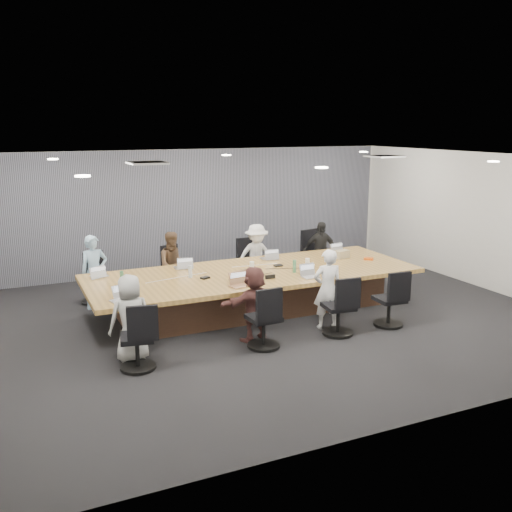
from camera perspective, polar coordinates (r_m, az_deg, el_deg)
name	(u,v)px	position (r m, az deg, el deg)	size (l,w,h in m)	color
floor	(265,318)	(10.16, 0.94, -6.25)	(10.00, 8.00, 0.00)	black
ceiling	(266,158)	(9.60, 1.00, 9.73)	(10.00, 8.00, 0.00)	white
wall_back	(193,210)	(13.45, -6.36, 4.61)	(10.00, 2.80, 0.00)	beige
wall_front	(422,307)	(6.51, 16.25, -4.96)	(10.00, 2.80, 0.00)	beige
wall_right	(484,221)	(12.72, 21.82, 3.26)	(8.00, 2.80, 0.00)	beige
curtain	(194,210)	(13.38, -6.25, 4.56)	(9.80, 0.04, 2.80)	slate
conference_table	(254,289)	(10.47, -0.23, -3.35)	(6.00, 2.20, 0.74)	#472C1F
chair_0	(93,284)	(11.36, -16.03, -2.71)	(0.50, 0.50, 0.74)	black
chair_1	(169,276)	(11.66, -8.66, -1.98)	(0.49, 0.49, 0.73)	black
chair_2	(250,267)	(12.24, -0.62, -1.08)	(0.50, 0.50, 0.74)	black
chair_3	(312,257)	(12.90, 5.61, -0.14)	(0.58, 0.58, 0.85)	black
chair_4	(137,343)	(8.18, -11.82, -8.50)	(0.53, 0.53, 0.78)	black
chair_5	(264,323)	(8.76, 0.77, -6.70)	(0.53, 0.53, 0.79)	black
chair_6	(338,311)	(9.38, 8.23, -5.48)	(0.54, 0.54, 0.79)	black
chair_7	(389,304)	(9.94, 13.17, -4.66)	(0.53, 0.53, 0.78)	black
person_0	(94,272)	(10.95, -15.85, -1.56)	(0.50, 0.33, 1.38)	#84A7C3
laptop_0	(99,276)	(10.40, -15.40, -1.94)	(0.29, 0.20, 0.02)	#B2B2B7
person_1	(174,265)	(11.26, -8.22, -0.92)	(0.65, 0.50, 1.33)	#4E3927
laptop_1	(182,267)	(10.72, -7.41, -1.13)	(0.30, 0.20, 0.02)	#B2B2B7
person_2	(257,256)	(11.85, 0.06, -0.03)	(0.87, 0.50, 1.35)	silver
laptop_2	(268,258)	(11.35, 1.21, -0.23)	(0.29, 0.20, 0.02)	#B2B2B7
person_3	(320,251)	(12.55, 6.43, 0.51)	(0.76, 0.32, 1.30)	black
laptop_3	(334,251)	(12.07, 7.77, 0.46)	(0.31, 0.21, 0.02)	#B2B2B7
person_4	(131,318)	(8.42, -12.43, -6.08)	(0.63, 0.41, 1.28)	#9B9C9B
laptop_4	(122,300)	(8.90, -13.22, -4.34)	(0.34, 0.23, 0.02)	#B2B2B7
person_5	(254,303)	(9.00, -0.18, -4.77)	(1.12, 0.36, 1.21)	#572F2D
laptop_5	(241,286)	(9.44, -1.55, -2.99)	(0.34, 0.24, 0.02)	#8C6647
person_6	(327,289)	(9.57, 7.16, -3.29)	(0.50, 0.33, 1.36)	silver
laptop_6	(311,277)	(10.01, 5.53, -2.11)	(0.29, 0.20, 0.02)	#B2B2B7
bottle_green_left	(122,278)	(9.79, -13.27, -2.12)	(0.06, 0.06, 0.23)	#3D764D
bottle_green_right	(294,266)	(10.30, 3.86, -1.03)	(0.06, 0.06, 0.23)	#3D764D
bottle_clear	(190,272)	(10.00, -6.59, -1.57)	(0.06, 0.06, 0.21)	silver
cup_white_far	(252,264)	(10.66, -0.41, -0.86)	(0.09, 0.09, 0.11)	white
cup_white_near	(307,261)	(10.97, 5.17, -0.51)	(0.09, 0.09, 0.11)	white
mug_brown	(121,287)	(9.46, -13.38, -3.02)	(0.09, 0.09, 0.11)	brown
mic_left	(205,278)	(9.93, -5.11, -2.18)	(0.15, 0.10, 0.03)	black
mic_right	(278,265)	(10.75, 2.24, -0.96)	(0.15, 0.10, 0.03)	black
stapler	(270,277)	(9.90, 1.42, -2.08)	(0.18, 0.04, 0.07)	black
canvas_bag	(342,254)	(11.54, 8.57, 0.19)	(0.29, 0.18, 0.15)	tan
snack_packet	(369,259)	(11.49, 11.19, -0.26)	(0.18, 0.12, 0.04)	#E35209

